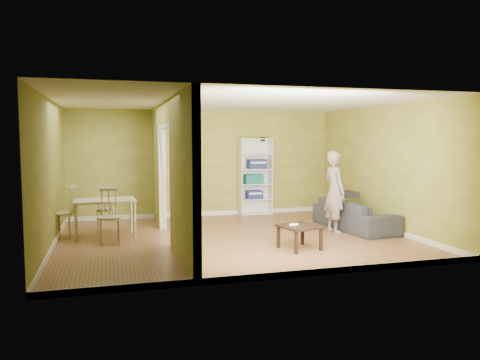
% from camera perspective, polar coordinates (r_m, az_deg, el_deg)
% --- Properties ---
extents(room_shell, '(6.50, 6.50, 6.50)m').
position_cam_1_polar(room_shell, '(8.91, -0.89, 1.14)').
color(room_shell, olive).
rests_on(room_shell, ground).
extents(partition, '(0.22, 5.50, 2.60)m').
position_cam_1_polar(partition, '(8.68, -8.57, 0.99)').
color(partition, '#B7AE4B').
rests_on(partition, ground).
extents(wall_speaker, '(0.10, 0.10, 0.10)m').
position_cam_1_polar(wall_speaker, '(11.90, 2.79, 5.00)').
color(wall_speaker, black).
rests_on(wall_speaker, room_shell).
extents(sofa, '(2.20, 1.08, 0.81)m').
position_cam_1_polar(sofa, '(10.17, 13.79, -3.58)').
color(sofa, black).
rests_on(sofa, ground).
extents(person, '(0.74, 0.59, 1.96)m').
position_cam_1_polar(person, '(9.65, 11.47, -0.56)').
color(person, slate).
rests_on(person, ground).
extents(bookshelf, '(0.81, 0.35, 1.93)m').
position_cam_1_polar(bookshelf, '(11.78, 1.81, 0.44)').
color(bookshelf, white).
rests_on(bookshelf, ground).
extents(paper_box_navy_a, '(0.40, 0.26, 0.20)m').
position_cam_1_polar(paper_box_navy_a, '(11.77, 1.73, -1.78)').
color(paper_box_navy_a, '#1D1F48').
rests_on(paper_box_navy_a, bookshelf).
extents(paper_box_teal, '(0.46, 0.30, 0.24)m').
position_cam_1_polar(paper_box_teal, '(11.73, 1.65, 0.12)').
color(paper_box_teal, '#107974').
rests_on(paper_box_teal, bookshelf).
extents(paper_box_navy_b, '(0.45, 0.30, 0.23)m').
position_cam_1_polar(paper_box_navy_b, '(11.73, 2.05, 1.96)').
color(paper_box_navy_b, navy).
rests_on(paper_box_navy_b, bookshelf).
extents(coffee_table, '(0.63, 0.63, 0.42)m').
position_cam_1_polar(coffee_table, '(8.18, 7.28, -5.93)').
color(coffee_table, black).
rests_on(coffee_table, ground).
extents(game_controller, '(0.15, 0.04, 0.03)m').
position_cam_1_polar(game_controller, '(8.15, 6.54, -5.39)').
color(game_controller, white).
rests_on(game_controller, coffee_table).
extents(dining_table, '(1.17, 0.78, 0.73)m').
position_cam_1_polar(dining_table, '(9.50, -16.18, -2.76)').
color(dining_table, '#C1B889').
rests_on(dining_table, ground).
extents(chair_left, '(0.58, 0.58, 1.02)m').
position_cam_1_polar(chair_left, '(9.61, -20.67, -3.63)').
color(chair_left, tan).
rests_on(chair_left, ground).
extents(chair_near, '(0.46, 0.46, 1.00)m').
position_cam_1_polar(chair_near, '(8.89, -15.64, -4.25)').
color(chair_near, tan).
rests_on(chair_near, ground).
extents(chair_far, '(0.52, 0.52, 0.96)m').
position_cam_1_polar(chair_far, '(10.05, -15.94, -3.31)').
color(chair_far, tan).
rests_on(chair_far, ground).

